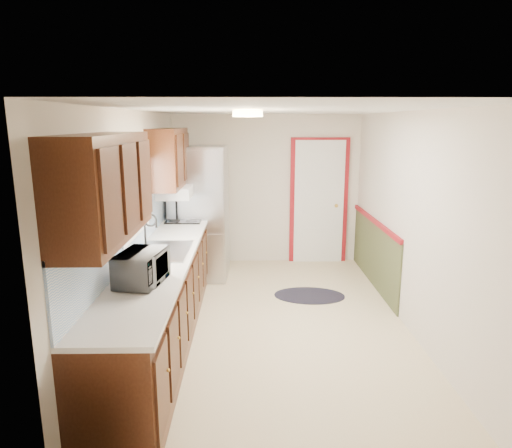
{
  "coord_description": "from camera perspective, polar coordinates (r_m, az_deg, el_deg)",
  "views": [
    {
      "loc": [
        -0.29,
        -4.85,
        2.28
      ],
      "look_at": [
        -0.21,
        0.18,
        1.15
      ],
      "focal_mm": 32.0,
      "sensor_mm": 36.0,
      "label": 1
    }
  ],
  "objects": [
    {
      "name": "room_shell",
      "position": [
        4.98,
        2.46,
        0.11
      ],
      "size": [
        3.2,
        5.2,
        2.52
      ],
      "color": "beige",
      "rests_on": "ground"
    },
    {
      "name": "kitchen_run",
      "position": [
        4.88,
        -12.06,
        -5.16
      ],
      "size": [
        0.63,
        4.0,
        2.2
      ],
      "color": "#36180C",
      "rests_on": "ground"
    },
    {
      "name": "back_wall_trim",
      "position": [
        7.31,
        9.23,
        1.52
      ],
      "size": [
        1.12,
        2.3,
        2.08
      ],
      "color": "maroon",
      "rests_on": "ground"
    },
    {
      "name": "ceiling_fixture",
      "position": [
        4.65,
        -1.05,
        13.63
      ],
      "size": [
        0.3,
        0.3,
        0.06
      ],
      "primitive_type": "cylinder",
      "color": "#FFD88C",
      "rests_on": "room_shell"
    },
    {
      "name": "microwave",
      "position": [
        3.97,
        -14.14,
        -4.89
      ],
      "size": [
        0.35,
        0.54,
        0.34
      ],
      "primitive_type": "imported",
      "rotation": [
        0.0,
        0.0,
        1.41
      ],
      "color": "white",
      "rests_on": "kitchen_run"
    },
    {
      "name": "refrigerator",
      "position": [
        6.77,
        -7.08,
        1.41
      ],
      "size": [
        0.84,
        0.82,
        1.94
      ],
      "rotation": [
        0.0,
        0.0,
        -0.04
      ],
      "color": "#B7B7BC",
      "rests_on": "ground"
    },
    {
      "name": "rug",
      "position": [
        6.22,
        6.69,
        -8.87
      ],
      "size": [
        0.99,
        0.69,
        0.01
      ],
      "primitive_type": "ellipsoid",
      "rotation": [
        0.0,
        0.0,
        -0.09
      ],
      "color": "black",
      "rests_on": "ground"
    },
    {
      "name": "cooktop",
      "position": [
        6.45,
        -8.9,
        0.6
      ],
      "size": [
        0.48,
        0.58,
        0.02
      ],
      "primitive_type": "cube",
      "color": "black",
      "rests_on": "kitchen_run"
    }
  ]
}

